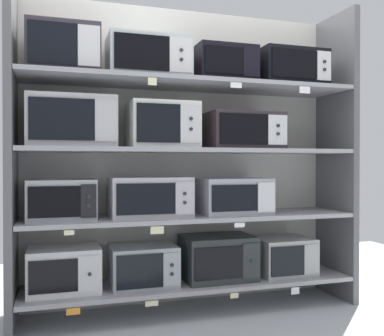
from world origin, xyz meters
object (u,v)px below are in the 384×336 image
Objects in this scene: microwave_7 at (72,122)px; microwave_13 at (287,70)px; microwave_2 at (218,257)px; microwave_4 at (62,200)px; microwave_5 at (149,197)px; microwave_9 at (242,131)px; microwave_12 at (223,66)px; microwave_10 at (63,50)px; microwave_1 at (143,265)px; microwave_0 at (64,270)px; microwave_11 at (148,59)px; microwave_8 at (162,126)px; microwave_3 at (283,256)px; microwave_6 at (232,196)px.

microwave_13 is (1.61, -0.00, 0.45)m from microwave_7.
microwave_4 is at bearing -179.99° from microwave_2.
microwave_5 reaches higher than microwave_2.
microwave_12 is at bearing 179.84° from microwave_9.
microwave_7 is 0.48m from microwave_10.
microwave_10 is at bearing -179.98° from microwave_5.
microwave_7 is at bearing 179.98° from microwave_1.
microwave_0 is 1.55m from microwave_11.
microwave_11 is at bearing -0.02° from microwave_4.
microwave_7 is 0.62m from microwave_8.
microwave_9 is (-0.35, -0.00, 0.96)m from microwave_3.
microwave_8 is at bearing -179.96° from microwave_12.
microwave_11 reaches higher than microwave_0.
microwave_13 is at bearing -0.03° from microwave_12.
microwave_3 is 0.96× the size of microwave_4.
microwave_10 is at bearing 180.00° from microwave_11.
microwave_3 is 0.90× the size of microwave_8.
microwave_6 is 1.07m from microwave_13.
microwave_5 is 1.15m from microwave_10.
microwave_10 is at bearing -179.98° from microwave_6.
microwave_6 is at bearing 0.02° from microwave_2.
microwave_8 is 0.83m from microwave_10.
microwave_9 is (0.08, -0.00, 0.48)m from microwave_6.
microwave_13 is at bearing -0.01° from microwave_5.
microwave_7 reaches higher than microwave_3.
microwave_5 is 0.97m from microwave_11.
microwave_3 is 0.74× the size of microwave_7.
microwave_3 is 1.87m from microwave_7.
microwave_11 is at bearing 0.11° from microwave_1.
microwave_2 is at bearing -0.00° from microwave_0.
microwave_8 is (0.69, -0.00, 0.51)m from microwave_4.
microwave_3 is 0.75× the size of microwave_11.
microwave_11 is 1.10× the size of microwave_13.
microwave_6 is 1.57m from microwave_10.
microwave_1 is 0.99m from microwave_8.
microwave_7 is at bearing -179.99° from microwave_5.
microwave_3 is (1.64, -0.00, -0.01)m from microwave_0.
microwave_10 reaches higher than microwave_4.
microwave_6 is (0.11, 0.00, 0.45)m from microwave_2.
microwave_1 is 1.08× the size of microwave_3.
microwave_8 is (-0.42, -0.00, 0.96)m from microwave_2.
microwave_8 is (-0.96, -0.00, 0.98)m from microwave_3.
microwave_10 is 1.13m from microwave_12.
microwave_1 is 0.97× the size of microwave_8.
microwave_2 is 1.52m from microwave_11.
microwave_11 is (0.59, -0.00, 0.98)m from microwave_4.
microwave_10 reaches higher than microwave_7.
microwave_0 is 1.07× the size of microwave_12.
microwave_2 is 1.53m from microwave_13.
microwave_11 reaches higher than microwave_2.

